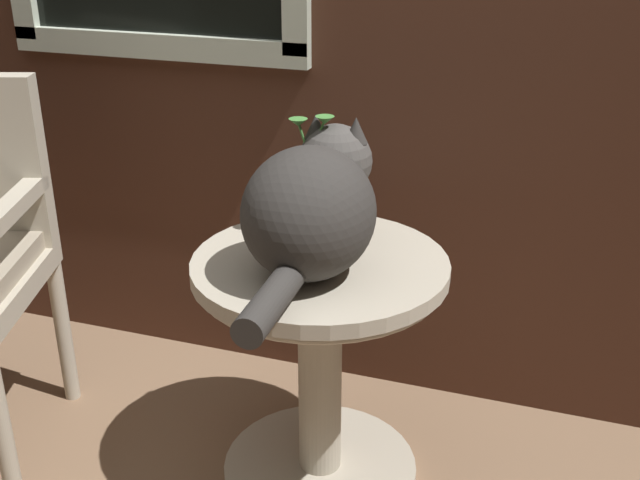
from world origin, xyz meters
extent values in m
cube|color=beige|center=(-0.37, 0.74, 0.98)|extent=(0.92, 0.03, 0.07)
cylinder|color=#B2A893|center=(0.27, 0.30, 0.01)|extent=(0.50, 0.50, 0.03)
cylinder|color=#B2A893|center=(0.27, 0.30, 0.30)|extent=(0.11, 0.11, 0.55)
cylinder|color=#B2A893|center=(0.27, 0.30, 0.59)|extent=(0.59, 0.59, 0.03)
torus|color=#B2A893|center=(0.27, 0.30, 0.57)|extent=(0.57, 0.57, 0.02)
cylinder|color=#B2A893|center=(-0.40, -0.05, 0.22)|extent=(0.04, 0.04, 0.44)
cylinder|color=#B2A893|center=(-0.54, 0.38, 0.22)|extent=(0.04, 0.04, 0.44)
cube|color=#B2A893|center=(-0.47, 0.16, 0.68)|extent=(0.19, 0.45, 0.04)
ellipsoid|color=#33302D|center=(0.27, 0.22, 0.75)|extent=(0.30, 0.34, 0.29)
sphere|color=#494643|center=(0.26, 0.43, 0.80)|extent=(0.17, 0.17, 0.17)
cone|color=#33302D|center=(0.31, 0.44, 0.88)|extent=(0.06, 0.06, 0.06)
cone|color=#33302D|center=(0.21, 0.43, 0.88)|extent=(0.06, 0.06, 0.06)
cylinder|color=#33302D|center=(0.27, 0.00, 0.67)|extent=(0.07, 0.30, 0.06)
cylinder|color=slate|center=(0.20, 0.41, 0.62)|extent=(0.09, 0.09, 0.01)
ellipsoid|color=slate|center=(0.20, 0.41, 0.69)|extent=(0.14, 0.14, 0.14)
cylinder|color=slate|center=(0.20, 0.41, 0.78)|extent=(0.08, 0.08, 0.06)
torus|color=slate|center=(0.20, 0.41, 0.81)|extent=(0.10, 0.10, 0.02)
cylinder|color=#47893D|center=(0.19, 0.41, 0.86)|extent=(0.03, 0.01, 0.09)
cone|color=#47893D|center=(0.18, 0.41, 0.90)|extent=(0.04, 0.04, 0.02)
cylinder|color=#47893D|center=(0.22, 0.41, 0.86)|extent=(0.04, 0.01, 0.09)
cone|color=#47893D|center=(0.24, 0.41, 0.91)|extent=(0.04, 0.04, 0.02)
camera|label=1|loc=(0.78, -1.23, 1.38)|focal=43.88mm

